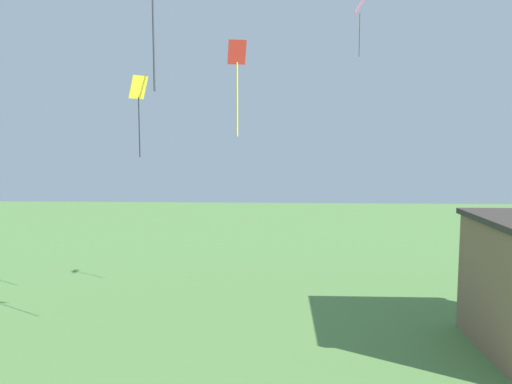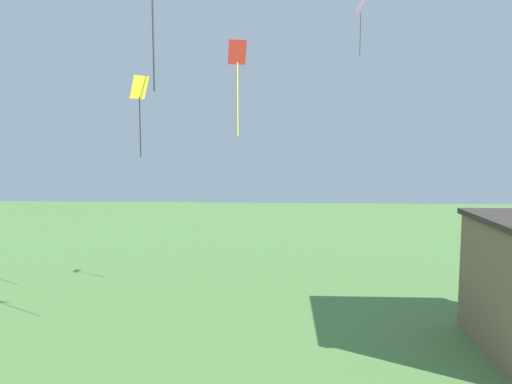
# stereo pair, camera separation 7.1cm
# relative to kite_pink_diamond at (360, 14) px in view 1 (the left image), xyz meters

# --- Properties ---
(kite_pink_diamond) EXTENTS (0.55, 0.64, 2.35)m
(kite_pink_diamond) POSITION_rel_kite_pink_diamond_xyz_m (0.00, 0.00, 0.00)
(kite_pink_diamond) COLOR pink
(kite_yellow_diamond) EXTENTS (0.84, 0.86, 3.57)m
(kite_yellow_diamond) POSITION_rel_kite_pink_diamond_xyz_m (-9.44, 1.28, -3.22)
(kite_yellow_diamond) COLOR yellow
(kite_red_diamond) EXTENTS (0.65, 0.49, 3.08)m
(kite_red_diamond) POSITION_rel_kite_pink_diamond_xyz_m (-4.61, -4.36, -2.78)
(kite_red_diamond) COLOR red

